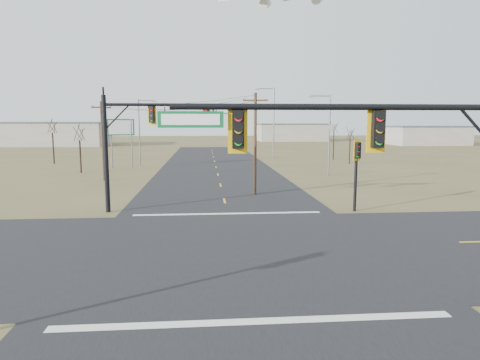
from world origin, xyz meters
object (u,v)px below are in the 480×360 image
Objects in this scene: streetlight_c at (141,129)px; bare_tree_a at (79,132)px; streetlight_a at (328,130)px; bare_tree_b at (52,126)px; streetlight_b at (272,119)px; highway_sign at (121,134)px; utility_pole_far at (102,139)px; bare_tree_c at (350,133)px; mast_arm_far at (150,129)px; pedestal_signal_ne at (357,160)px; bare_tree_d at (334,127)px; utility_pole_near at (255,142)px; mast_arm_near at (385,152)px.

streetlight_c is 1.49× the size of bare_tree_a.
bare_tree_b is (-34.42, 16.32, 0.38)m from streetlight_a.
streetlight_a is at bearing -67.51° from streetlight_b.
streetlight_b is at bearing 17.33° from highway_sign.
streetlight_b is at bearing 42.21° from streetlight_c.
bare_tree_c is (30.47, 14.81, 0.12)m from utility_pole_far.
mast_arm_far is 1.97× the size of pedestal_signal_ne.
streetlight_c is 9.64m from bare_tree_a.
pedestal_signal_ne is 0.54× the size of streetlight_c.
bare_tree_a is 37.31m from bare_tree_d.
streetlight_c is at bearing 97.36° from pedestal_signal_ne.
pedestal_signal_ne is 0.77× the size of bare_tree_d.
bare_tree_c is (30.83, 3.17, -0.12)m from highway_sign.
utility_pole_near reaches higher than bare_tree_c.
streetlight_c is at bearing 36.49° from highway_sign.
streetlight_b is at bearing 78.88° from utility_pole_near.
utility_pole_far is 14.45m from streetlight_c.
streetlight_b is at bearing 13.68° from bare_tree_b.
bare_tree_d is (41.14, 3.34, -0.32)m from bare_tree_b.
mast_arm_far is 43.93m from streetlight_b.
highway_sign is (-0.36, 11.64, 0.23)m from utility_pole_far.
pedestal_signal_ne is at bearing -48.29° from bare_tree_b.
utility_pole_near is 1.04× the size of utility_pole_far.
mast_arm_near is 35.35m from utility_pole_far.
utility_pole_far reaches higher than bare_tree_b.
bare_tree_a is 35.53m from bare_tree_c.
utility_pole_near is at bearing -50.75° from streetlight_c.
mast_arm_near is 0.91× the size of streetlight_b.
mast_arm_near is at bearing -81.26° from streetlight_a.
bare_tree_a is at bearing -166.72° from bare_tree_c.
streetlight_b is 10.13m from bare_tree_d.
mast_arm_near is at bearing -64.28° from utility_pole_far.
mast_arm_near is 1.17× the size of streetlight_c.
utility_pole_near is at bearing -33.69° from utility_pole_far.
mast_arm_far is at bearing 118.56° from mast_arm_near.
mast_arm_near is 1.66× the size of highway_sign.
streetlight_c reaches higher than mast_arm_near.
utility_pole_near reaches higher than mast_arm_near.
highway_sign is 12.46m from bare_tree_b.
utility_pole_far is 23.51m from streetlight_a.
highway_sign is 1.05× the size of bare_tree_a.
bare_tree_d is at bearing -9.43° from streetlight_b.
streetlight_b reaches higher than bare_tree_d.
streetlight_a reaches higher than highway_sign.
streetlight_c reaches higher than utility_pole_far.
mast_arm_near is at bearing -78.61° from streetlight_b.
streetlight_a is 20.77m from bare_tree_d.
pedestal_signal_ne is 0.71× the size of bare_tree_b.
utility_pole_far is 0.70× the size of streetlight_b.
mast_arm_far is 1.50× the size of highway_sign.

